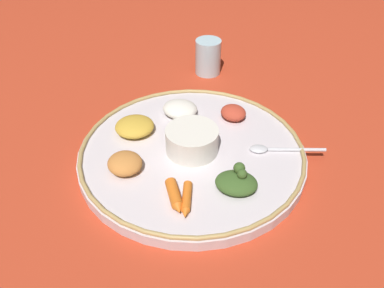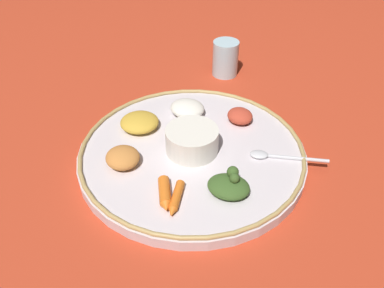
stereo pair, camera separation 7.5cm
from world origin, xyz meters
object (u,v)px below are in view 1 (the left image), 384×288
Objects in this scene: spoon at (275,149)px; carrot_outer at (187,199)px; carrot_near_spoon at (175,196)px; center_bowl at (192,140)px; drinking_glass at (208,59)px; greens_pile at (238,181)px.

carrot_outer is (-0.01, 0.21, 0.00)m from spoon.
carrot_near_spoon is at bearing 38.39° from carrot_outer.
spoon is 0.21m from carrot_outer.
carrot_outer is (-0.02, -0.01, -0.00)m from carrot_near_spoon.
center_bowl is 0.34m from drinking_glass.
spoon is 1.85× the size of carrot_outer.
spoon is 1.70× the size of carrot_near_spoon.
greens_pile is 1.39× the size of carrot_outer.
center_bowl is 0.14m from carrot_outer.
spoon is at bearing -127.02° from center_bowl.
carrot_outer is at bearing 75.96° from greens_pile.
carrot_outer is at bearing 137.82° from drinking_glass.
drinking_glass reaches higher than center_bowl.
carrot_near_spoon reaches higher than carrot_outer.
spoon is (-0.09, -0.13, -0.02)m from center_bowl.
center_bowl is at bearing 52.98° from spoon.
carrot_outer is at bearing 92.40° from spoon.
carrot_near_spoon reaches higher than spoon.
greens_pile is 1.27× the size of carrot_near_spoon.
spoon is at bearing -75.34° from greens_pile.
center_bowl is at bearing 136.98° from drinking_glass.
center_bowl is at bearing 1.96° from greens_pile.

